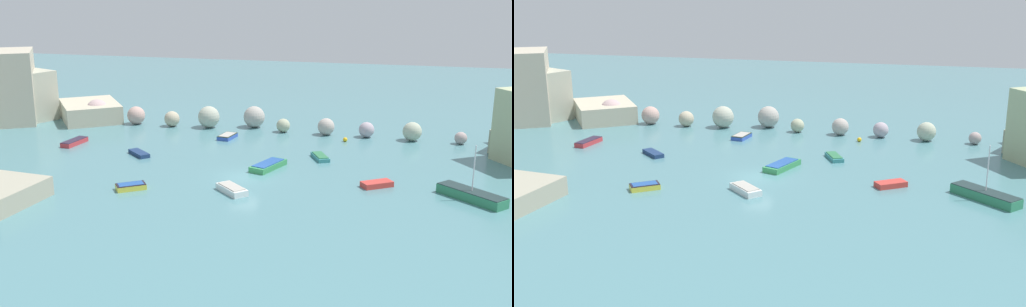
# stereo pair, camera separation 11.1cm
# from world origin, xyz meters

# --- Properties ---
(cove_water) EXTENTS (160.00, 160.00, 0.00)m
(cove_water) POSITION_xyz_m (0.00, 0.00, 0.00)
(cove_water) COLOR teal
(cove_water) RESTS_ON ground
(cliff_headland_left) EXTENTS (21.01, 23.33, 8.73)m
(cliff_headland_left) POSITION_xyz_m (-32.92, 14.35, 2.86)
(cliff_headland_left) COLOR #BEB398
(cliff_headland_left) RESTS_ON ground
(rock_breakwater) EXTENTS (44.61, 4.62, 2.80)m
(rock_breakwater) POSITION_xyz_m (-7.68, 17.50, 1.15)
(rock_breakwater) COLOR #BC9D9C
(rock_breakwater) RESTS_ON ground
(channel_buoy) EXTENTS (0.49, 0.49, 0.49)m
(channel_buoy) POSITION_xyz_m (7.27, 14.78, 0.24)
(channel_buoy) COLOR gold
(channel_buoy) RESTS_ON cove_water
(moored_boat_0) EXTENTS (2.27, 3.11, 0.45)m
(moored_boat_0) POSITION_xyz_m (5.68, 7.40, 0.22)
(moored_boat_0) COLOR teal
(moored_boat_0) RESTS_ON cove_water
(moored_boat_1) EXTENTS (1.73, 2.80, 0.47)m
(moored_boat_1) POSITION_xyz_m (-5.47, 13.02, 0.25)
(moored_boat_1) COLOR #3051B3
(moored_boat_1) RESTS_ON cove_water
(moored_boat_2) EXTENTS (2.69, 2.45, 0.51)m
(moored_boat_2) POSITION_xyz_m (-8.25, -5.60, 0.27)
(moored_boat_2) COLOR yellow
(moored_boat_2) RESTS_ON cove_water
(moored_boat_3) EXTENTS (5.37, 4.96, 4.49)m
(moored_boat_3) POSITION_xyz_m (19.10, -1.33, 0.42)
(moored_boat_3) COLOR #2D7D55
(moored_boat_3) RESTS_ON cove_water
(moored_boat_4) EXTENTS (2.88, 4.48, 0.59)m
(moored_boat_4) POSITION_xyz_m (1.48, 3.09, 0.29)
(moored_boat_4) COLOR #378D50
(moored_boat_4) RESTS_ON cove_water
(moored_boat_5) EXTENTS (1.45, 3.53, 0.52)m
(moored_boat_5) POSITION_xyz_m (-20.46, 6.52, 0.26)
(moored_boat_5) COLOR #BE3238
(moored_boat_5) RESTS_ON cove_water
(moored_boat_6) EXTENTS (2.90, 2.71, 0.39)m
(moored_boat_6) POSITION_xyz_m (-12.01, 4.27, 0.19)
(moored_boat_6) COLOR navy
(moored_boat_6) RESTS_ON cove_water
(moored_boat_7) EXTENTS (2.84, 2.47, 0.47)m
(moored_boat_7) POSITION_xyz_m (11.61, 0.18, 0.24)
(moored_boat_7) COLOR red
(moored_boat_7) RESTS_ON cove_water
(moored_boat_8) EXTENTS (3.19, 3.12, 0.59)m
(moored_boat_8) POSITION_xyz_m (0.14, -4.29, 0.29)
(moored_boat_8) COLOR white
(moored_boat_8) RESTS_ON cove_water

